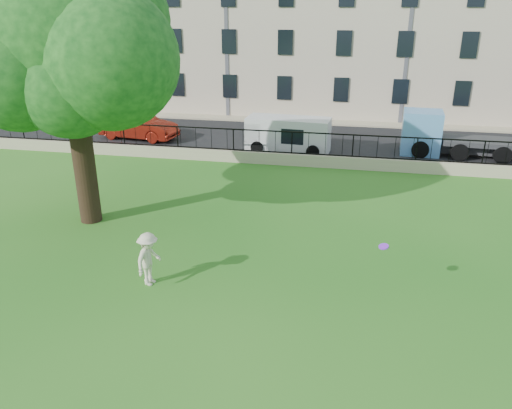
% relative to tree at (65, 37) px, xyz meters
% --- Properties ---
extents(ground, '(120.00, 120.00, 0.00)m').
position_rel_tree_xyz_m(ground, '(6.61, -3.66, -6.58)').
color(ground, '#1D6317').
rests_on(ground, ground).
extents(retaining_wall, '(50.00, 0.40, 0.60)m').
position_rel_tree_xyz_m(retaining_wall, '(6.61, 8.34, -6.28)').
color(retaining_wall, tan).
rests_on(retaining_wall, ground).
extents(iron_railing, '(50.00, 0.05, 1.13)m').
position_rel_tree_xyz_m(iron_railing, '(6.61, 8.34, -5.43)').
color(iron_railing, black).
rests_on(iron_railing, retaining_wall).
extents(street, '(60.00, 9.00, 0.01)m').
position_rel_tree_xyz_m(street, '(6.61, 13.04, -6.57)').
color(street, black).
rests_on(street, ground).
extents(sidewalk, '(60.00, 1.40, 0.12)m').
position_rel_tree_xyz_m(sidewalk, '(6.61, 18.24, -6.52)').
color(sidewalk, tan).
rests_on(sidewalk, ground).
extents(building_row, '(56.40, 10.40, 13.80)m').
position_rel_tree_xyz_m(building_row, '(6.61, 23.90, 0.34)').
color(building_row, '#AFA08B').
rests_on(building_row, ground).
extents(tree, '(8.03, 6.23, 9.92)m').
position_rel_tree_xyz_m(tree, '(0.00, 0.00, 0.00)').
color(tree, black).
rests_on(tree, ground).
extents(man, '(0.78, 1.13, 1.61)m').
position_rel_tree_xyz_m(man, '(4.11, -3.96, -5.77)').
color(man, beige).
rests_on(man, ground).
extents(frisbee, '(0.32, 0.32, 0.12)m').
position_rel_tree_xyz_m(frisbee, '(10.61, -3.37, -5.02)').
color(frisbee, '#8627E2').
extents(red_sedan, '(4.98, 2.30, 1.58)m').
position_rel_tree_xyz_m(red_sedan, '(-3.11, 11.74, -5.79)').
color(red_sedan, maroon).
rests_on(red_sedan, street).
extents(white_van, '(4.59, 2.07, 1.88)m').
position_rel_tree_xyz_m(white_van, '(6.09, 10.74, -5.64)').
color(white_van, silver).
rests_on(white_van, street).
extents(blue_truck, '(5.62, 2.31, 2.31)m').
position_rel_tree_xyz_m(blue_truck, '(14.91, 11.74, -5.42)').
color(blue_truck, '#60A0E2').
rests_on(blue_truck, street).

